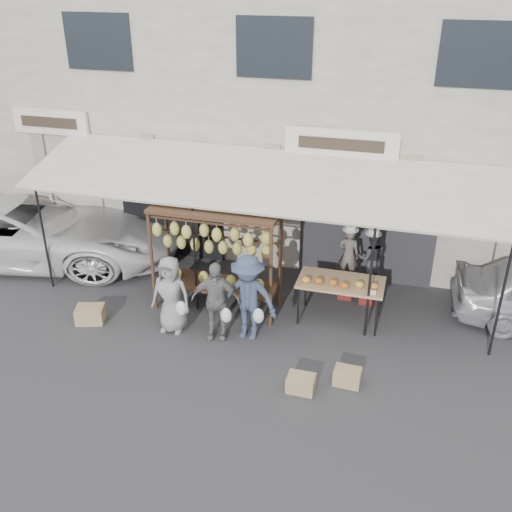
{
  "coord_description": "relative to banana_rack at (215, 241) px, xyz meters",
  "views": [
    {
      "loc": [
        3.01,
        -8.36,
        6.41
      ],
      "look_at": [
        0.21,
        1.4,
        1.3
      ],
      "focal_mm": 40.0,
      "sensor_mm": 36.0,
      "label": 1
    }
  ],
  "objects": [
    {
      "name": "crate_near_b",
      "position": [
        2.98,
        -1.71,
        -1.43
      ],
      "size": [
        0.47,
        0.37,
        0.28
      ],
      "primitive_type": "cube",
      "rotation": [
        0.0,
        0.0,
        -0.04
      ],
      "color": "tan",
      "rests_on": "ground_plane"
    },
    {
      "name": "customer_left",
      "position": [
        -0.57,
        -0.99,
        -0.77
      ],
      "size": [
        0.78,
        0.52,
        1.59
      ],
      "primitive_type": "imported",
      "rotation": [
        0.0,
        0.0,
        0.02
      ],
      "color": "gray",
      "rests_on": "ground_plane"
    },
    {
      "name": "crate_far",
      "position": [
        -2.3,
        -1.2,
        -1.4
      ],
      "size": [
        0.65,
        0.57,
        0.33
      ],
      "primitive_type": "cube",
      "rotation": [
        0.0,
        0.0,
        0.31
      ],
      "color": "tan",
      "rests_on": "ground_plane"
    },
    {
      "name": "awning",
      "position": [
        0.62,
        0.97,
        1.01
      ],
      "size": [
        10.0,
        2.35,
        2.92
      ],
      "color": "beige",
      "rests_on": "ground_plane"
    },
    {
      "name": "ground_plane",
      "position": [
        0.62,
        -1.31,
        -1.57
      ],
      "size": [
        90.0,
        90.0,
        0.0
      ],
      "primitive_type": "plane",
      "color": "#2D2D30"
    },
    {
      "name": "customer_right",
      "position": [
        0.94,
        -0.84,
        -0.69
      ],
      "size": [
        1.16,
        0.7,
        1.76
      ],
      "primitive_type": "imported",
      "rotation": [
        0.0,
        0.0,
        -0.04
      ],
      "color": "#35415C",
      "rests_on": "ground_plane"
    },
    {
      "name": "banana_rack",
      "position": [
        0.0,
        0.0,
        0.0
      ],
      "size": [
        2.6,
        0.9,
        2.24
      ],
      "color": "black",
      "rests_on": "ground_plane"
    },
    {
      "name": "crate_near_a",
      "position": [
        2.25,
        -2.1,
        -1.43
      ],
      "size": [
        0.47,
        0.35,
        0.28
      ],
      "primitive_type": "cube",
      "rotation": [
        0.0,
        0.0,
        -0.0
      ],
      "color": "tan",
      "rests_on": "ground_plane"
    },
    {
      "name": "vendor_right",
      "position": [
        3.02,
        1.12,
        -0.51
      ],
      "size": [
        0.67,
        0.57,
        1.2
      ],
      "primitive_type": "imported",
      "rotation": [
        0.0,
        0.0,
        3.35
      ],
      "color": "#2E2F35",
      "rests_on": "stool_right"
    },
    {
      "name": "vendor_left",
      "position": [
        2.55,
        1.19,
        -0.53
      ],
      "size": [
        0.47,
        0.34,
        1.22
      ],
      "primitive_type": "imported",
      "rotation": [
        0.0,
        0.0,
        3.04
      ],
      "color": "#5A534A",
      "rests_on": "stool_left"
    },
    {
      "name": "customer_mid",
      "position": [
        0.34,
        -0.99,
        -0.76
      ],
      "size": [
        1.0,
        0.56,
        1.61
      ],
      "primitive_type": "imported",
      "rotation": [
        0.0,
        0.0,
        0.19
      ],
      "color": "slate",
      "rests_on": "ground_plane"
    },
    {
      "name": "stool_right",
      "position": [
        3.02,
        1.12,
        -1.34
      ],
      "size": [
        0.34,
        0.34,
        0.45
      ],
      "primitive_type": "cube",
      "rotation": [
        0.0,
        0.0,
        0.07
      ],
      "color": "maroon",
      "rests_on": "ground_plane"
    },
    {
      "name": "stool_left",
      "position": [
        2.55,
        1.19,
        -1.35
      ],
      "size": [
        0.38,
        0.38,
        0.43
      ],
      "primitive_type": "cube",
      "rotation": [
        0.0,
        0.0,
        0.31
      ],
      "color": "maroon",
      "rests_on": "ground_plane"
    },
    {
      "name": "shophouse",
      "position": [
        0.61,
        5.19,
        2.08
      ],
      "size": [
        24.0,
        6.15,
        7.3
      ],
      "color": "beige",
      "rests_on": "ground_plane"
    },
    {
      "name": "produce_table",
      "position": [
        2.53,
        0.2,
        -0.69
      ],
      "size": [
        1.7,
        0.9,
        1.04
      ],
      "color": "tan",
      "rests_on": "ground_plane"
    },
    {
      "name": "van",
      "position": [
        -5.57,
        0.81,
        -0.41
      ],
      "size": [
        5.93,
        3.6,
        2.31
      ],
      "primitive_type": "imported",
      "rotation": [
        0.0,
        0.0,
        1.77
      ],
      "color": "white",
      "rests_on": "ground_plane"
    }
  ]
}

